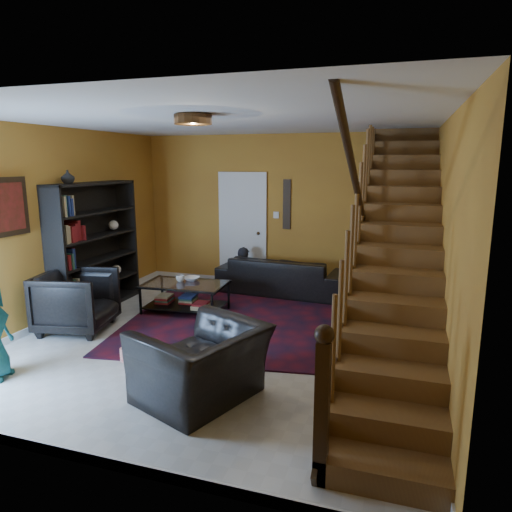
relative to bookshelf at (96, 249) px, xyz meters
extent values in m
plane|color=beige|center=(2.40, -0.60, -0.96)|extent=(5.50, 5.50, 0.00)
plane|color=#C0862A|center=(2.40, 2.15, 0.44)|extent=(5.20, 0.00, 5.20)
plane|color=#C0862A|center=(2.40, -3.35, 0.44)|extent=(5.20, 0.00, 5.20)
plane|color=#C0862A|center=(-0.20, -0.60, 0.44)|extent=(0.00, 5.50, 5.50)
plane|color=#C0862A|center=(5.00, -0.60, 0.44)|extent=(0.00, 5.50, 5.50)
plane|color=white|center=(2.40, -0.60, 1.84)|extent=(5.50, 5.50, 0.00)
cube|color=silver|center=(2.40, 2.14, -0.91)|extent=(5.20, 0.02, 0.10)
cube|color=silver|center=(-0.19, -0.60, -0.91)|extent=(0.02, 5.50, 0.10)
cube|color=#C0862A|center=(4.53, -0.60, 0.36)|extent=(0.95, 4.92, 2.83)
cube|color=black|center=(4.07, -0.60, 0.44)|extent=(0.04, 5.02, 3.02)
cylinder|color=black|center=(4.10, -0.60, 0.89)|extent=(0.07, 4.20, 2.44)
cube|color=black|center=(4.10, -3.00, -0.41)|extent=(0.10, 0.10, 1.10)
cube|color=black|center=(0.00, 0.00, 0.04)|extent=(0.35, 1.80, 2.00)
cube|color=black|center=(0.00, 0.00, -0.56)|extent=(0.35, 1.72, 0.03)
cube|color=black|center=(0.00, 0.00, 0.20)|extent=(0.35, 1.72, 0.03)
cube|color=silver|center=(1.70, 2.12, 0.06)|extent=(0.82, 0.05, 2.05)
cube|color=maroon|center=(-0.17, -1.50, 0.79)|extent=(0.04, 0.74, 0.74)
cube|color=black|center=(2.55, 2.13, 0.59)|extent=(0.14, 0.03, 0.90)
cylinder|color=#3F2814|center=(2.40, -1.40, 1.78)|extent=(0.40, 0.40, 0.10)
cube|color=#4B0D18|center=(2.50, 0.58, -0.95)|extent=(4.18, 4.61, 0.02)
imported|color=black|center=(2.59, 1.70, -0.64)|extent=(2.30, 1.03, 0.66)
imported|color=black|center=(0.35, -0.94, -0.54)|extent=(1.09, 1.07, 0.84)
imported|color=black|center=(2.78, -2.15, -0.59)|extent=(1.34, 1.42, 0.74)
imported|color=black|center=(1.85, 1.75, -0.79)|extent=(0.48, 0.33, 1.24)
imported|color=black|center=(3.90, 1.75, -0.70)|extent=(0.71, 0.56, 1.42)
cube|color=black|center=(0.85, -0.14, -0.73)|extent=(0.03, 0.03, 0.47)
cube|color=black|center=(2.03, -0.14, -0.73)|extent=(0.03, 0.03, 0.47)
cube|color=black|center=(0.85, 0.52, -0.73)|extent=(0.03, 0.03, 0.47)
cube|color=black|center=(2.03, 0.52, -0.73)|extent=(0.03, 0.03, 0.47)
cube|color=black|center=(1.44, 0.19, -0.84)|extent=(1.23, 0.74, 0.02)
cube|color=silver|center=(1.44, 0.19, -0.50)|extent=(1.29, 0.81, 0.02)
imported|color=#999999|center=(1.33, 0.26, -0.44)|extent=(0.14, 0.14, 0.10)
imported|color=#999999|center=(1.30, 0.29, -0.45)|extent=(0.11, 0.11, 0.08)
imported|color=#999999|center=(1.47, 0.37, -0.46)|extent=(0.26, 0.26, 0.06)
imported|color=#999999|center=(0.00, -0.50, 1.13)|extent=(0.18, 0.18, 0.19)
cylinder|color=red|center=(1.59, -1.66, -0.87)|extent=(0.18, 0.18, 0.16)
camera|label=1|loc=(4.56, -5.93, 1.33)|focal=32.00mm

